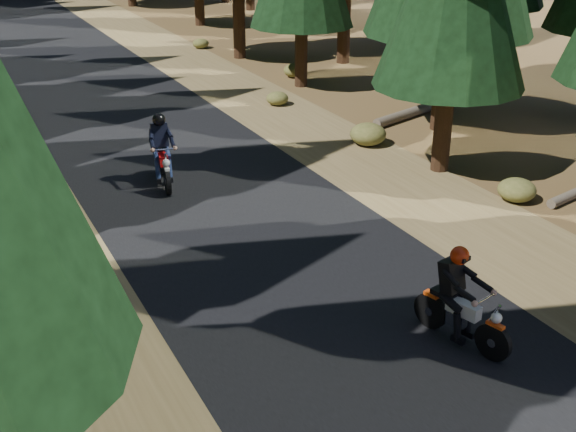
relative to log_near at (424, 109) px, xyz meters
The scene contains 8 objects.
ground 12.66m from the log_near, 134.73° to the right, with size 120.00×120.00×0.00m, color #4E371C.
road 9.76m from the log_near, 155.87° to the right, with size 6.00×100.00×0.01m, color black.
shoulder_l 14.08m from the log_near, 163.54° to the right, with size 3.20×100.00×0.01m, color brown.
shoulder_r 5.87m from the log_near, 137.18° to the right, with size 3.20×100.00×0.01m, color brown.
log_near is the anchor object (origin of this frame).
understory_shrubs 7.77m from the log_near, 169.62° to the right, with size 15.40×33.22×0.64m.
rider_lead 13.48m from the log_near, 124.30° to the right, with size 1.03×1.99×1.70m.
rider_follow 9.98m from the log_near, 167.21° to the right, with size 0.96×2.11×1.81m.
Camera 1 is at (-5.75, -9.74, 6.85)m, focal length 45.00 mm.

